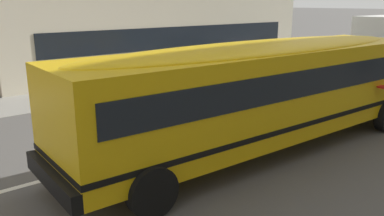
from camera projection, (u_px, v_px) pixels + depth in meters
ground_plane at (164, 147)px, 10.47m from camera, size 400.00×400.00×0.00m
sidewalk_far at (62, 98)px, 15.83m from camera, size 120.00×3.00×0.01m
lane_centreline at (164, 147)px, 10.47m from camera, size 110.00×0.16×0.01m
school_bus at (269, 85)px, 10.12m from camera, size 12.54×3.18×2.79m
parked_car_green_mid_block at (288, 61)px, 19.98m from camera, size 3.99×2.06×1.64m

